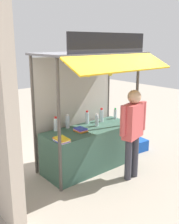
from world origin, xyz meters
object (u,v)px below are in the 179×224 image
object	(u,v)px
magazine_stack_mid_right	(62,140)
banana_bunch_rightmost	(123,68)
magazine_stack_far_left	(81,130)
plastic_crate	(138,145)
water_bottle_mid_left	(56,124)
water_bottle_right	(68,122)
water_bottle_far_right	(97,120)
banana_bunch_inner_right	(88,73)
water_bottle_front_right	(102,115)
banana_bunch_leftmost	(111,73)
water_bottle_back_left	(87,117)
water_bottle_left	(115,114)
vendor_person	(133,127)

from	to	relation	value
magazine_stack_mid_right	banana_bunch_rightmost	distance (m)	1.79
magazine_stack_far_left	plastic_crate	distance (m)	1.95
water_bottle_mid_left	water_bottle_right	size ratio (longest dim) A/B	1.01
water_bottle_far_right	banana_bunch_inner_right	size ratio (longest dim) A/B	1.00
water_bottle_far_right	banana_bunch_rightmost	size ratio (longest dim) A/B	1.04
water_bottle_front_right	banana_bunch_leftmost	size ratio (longest dim) A/B	1.09
water_bottle_mid_left	water_bottle_back_left	world-z (taller)	water_bottle_mid_left
water_bottle_back_left	water_bottle_left	world-z (taller)	water_bottle_back_left
water_bottle_left	plastic_crate	distance (m)	1.07
magazine_stack_far_left	banana_bunch_leftmost	distance (m)	1.29
water_bottle_front_right	magazine_stack_mid_right	bearing A→B (deg)	-161.73
water_bottle_far_right	vendor_person	xyz separation A→B (m)	(0.13, -0.90, 0.06)
water_bottle_right	magazine_stack_far_left	xyz separation A→B (m)	(0.06, -0.36, -0.10)
water_bottle_left	magazine_stack_mid_right	size ratio (longest dim) A/B	0.81
vendor_person	banana_bunch_leftmost	bearing A→B (deg)	109.69
water_bottle_front_right	banana_bunch_leftmost	world-z (taller)	banana_bunch_leftmost
magazine_stack_far_left	banana_bunch_rightmost	distance (m)	1.47
water_bottle_front_right	water_bottle_far_right	size ratio (longest dim) A/B	1.17
water_bottle_far_right	water_bottle_mid_left	bearing A→B (deg)	160.99
magazine_stack_far_left	banana_bunch_rightmost	world-z (taller)	banana_bunch_rightmost
water_bottle_left	plastic_crate	size ratio (longest dim) A/B	0.63
vendor_person	magazine_stack_mid_right	bearing A→B (deg)	139.12
water_bottle_mid_left	banana_bunch_inner_right	xyz separation A→B (m)	(0.18, -0.81, 1.08)
water_bottle_mid_left	banana_bunch_leftmost	world-z (taller)	banana_bunch_leftmost
water_bottle_far_right	banana_bunch_leftmost	world-z (taller)	banana_bunch_leftmost
water_bottle_far_right	magazine_stack_far_left	bearing A→B (deg)	-171.83
water_bottle_mid_left	water_bottle_back_left	bearing A→B (deg)	-0.96
magazine_stack_far_left	banana_bunch_rightmost	size ratio (longest dim) A/B	1.06
water_bottle_mid_left	water_bottle_far_right	bearing A→B (deg)	-19.01
banana_bunch_inner_right	magazine_stack_far_left	bearing A→B (deg)	68.65
water_bottle_mid_left	water_bottle_far_right	xyz separation A→B (m)	(0.84, -0.29, -0.01)
banana_bunch_leftmost	water_bottle_front_right	bearing A→B (deg)	58.73
magazine_stack_far_left	water_bottle_right	bearing A→B (deg)	100.01
water_bottle_far_right	magazine_stack_mid_right	bearing A→B (deg)	-165.36
water_bottle_mid_left	magazine_stack_mid_right	world-z (taller)	water_bottle_mid_left
water_bottle_right	water_bottle_far_right	world-z (taller)	water_bottle_right
water_bottle_left	banana_bunch_rightmost	world-z (taller)	banana_bunch_rightmost
water_bottle_front_right	plastic_crate	bearing A→B (deg)	-13.35
banana_bunch_inner_right	plastic_crate	distance (m)	2.82
water_bottle_back_left	water_bottle_left	distance (m)	0.76
water_bottle_front_right	banana_bunch_leftmost	xyz separation A→B (m)	(-0.42, -0.69, 1.04)
water_bottle_front_right	plastic_crate	distance (m)	1.37
water_bottle_front_right	water_bottle_right	world-z (taller)	water_bottle_front_right
magazine_stack_mid_right	banana_bunch_inner_right	bearing A→B (deg)	-28.31
water_bottle_front_right	banana_bunch_inner_right	size ratio (longest dim) A/B	1.17
water_bottle_right	water_bottle_left	size ratio (longest dim) A/B	1.18
banana_bunch_rightmost	banana_bunch_leftmost	bearing A→B (deg)	179.74
magazine_stack_far_left	vendor_person	bearing A→B (deg)	-53.16
water_bottle_mid_left	water_bottle_back_left	xyz separation A→B (m)	(0.80, -0.01, -0.00)
banana_bunch_leftmost	banana_bunch_rightmost	world-z (taller)	same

